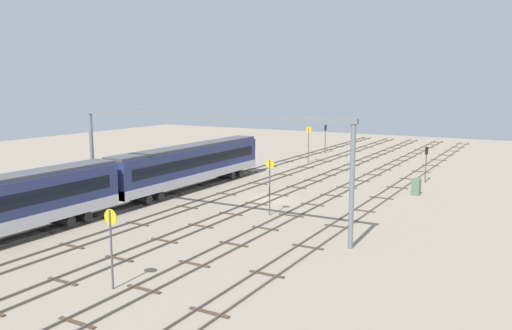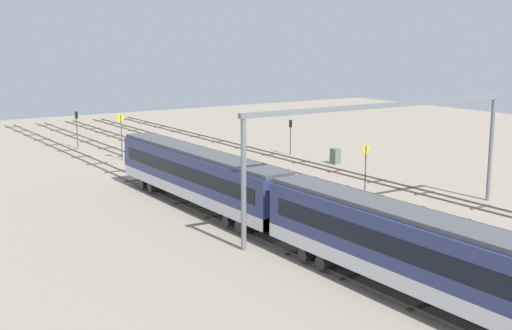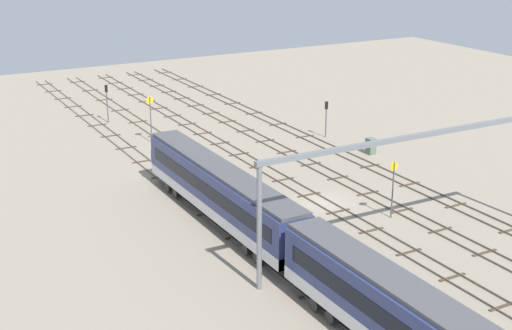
% 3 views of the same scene
% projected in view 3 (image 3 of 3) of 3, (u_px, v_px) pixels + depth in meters
% --- Properties ---
extents(ground_plane, '(146.85, 146.85, 0.00)m').
position_uv_depth(ground_plane, '(323.00, 203.00, 64.60)').
color(ground_plane, gray).
extents(track_near_foreground, '(130.85, 2.40, 0.16)m').
position_uv_depth(track_near_foreground, '(409.00, 184.00, 69.16)').
color(track_near_foreground, '#59544C').
rests_on(track_near_foreground, ground).
extents(track_second_near, '(130.85, 2.40, 0.16)m').
position_uv_depth(track_second_near, '(368.00, 193.00, 66.87)').
color(track_second_near, '#59544C').
rests_on(track_second_near, ground).
extents(track_middle, '(130.85, 2.40, 0.16)m').
position_uv_depth(track_middle, '(323.00, 203.00, 64.58)').
color(track_middle, '#59544C').
rests_on(track_middle, ground).
extents(track_second_far, '(130.85, 2.40, 0.16)m').
position_uv_depth(track_second_far, '(275.00, 213.00, 62.29)').
color(track_second_far, '#59544C').
rests_on(track_second_far, ground).
extents(track_with_train, '(130.85, 2.40, 0.16)m').
position_uv_depth(track_with_train, '(224.00, 224.00, 60.00)').
color(track_with_train, '#59544C').
rests_on(track_with_train, ground).
extents(train, '(75.20, 3.24, 4.80)m').
position_uv_depth(train, '(414.00, 329.00, 39.58)').
color(train, navy).
rests_on(train, ground).
extents(overhead_gantry, '(0.40, 26.10, 9.26)m').
position_uv_depth(overhead_gantry, '(410.00, 160.00, 53.03)').
color(overhead_gantry, slate).
rests_on(overhead_gantry, ground).
extents(speed_sign_near_foreground, '(0.14, 0.87, 5.39)m').
position_uv_depth(speed_sign_near_foreground, '(150.00, 113.00, 81.47)').
color(speed_sign_near_foreground, '#4C4C51').
rests_on(speed_sign_near_foreground, ground).
extents(speed_sign_mid_trackside, '(0.14, 0.80, 5.03)m').
position_uv_depth(speed_sign_mid_trackside, '(393.00, 183.00, 60.44)').
color(speed_sign_mid_trackside, '#4C4C51').
rests_on(speed_sign_mid_trackside, ground).
extents(signal_light_trackside_approach, '(0.31, 0.32, 4.30)m').
position_uv_depth(signal_light_trackside_approach, '(326.00, 114.00, 83.66)').
color(signal_light_trackside_approach, '#4C4C51').
rests_on(signal_light_trackside_approach, ground).
extents(signal_light_trackside_departure, '(0.31, 0.32, 4.83)m').
position_uv_depth(signal_light_trackside_departure, '(107.00, 98.00, 89.76)').
color(signal_light_trackside_departure, '#4C4C51').
rests_on(signal_light_trackside_departure, ground).
extents(relay_cabinet, '(1.02, 0.82, 1.77)m').
position_uv_depth(relay_cabinet, '(371.00, 146.00, 78.13)').
color(relay_cabinet, '#597259').
rests_on(relay_cabinet, ground).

